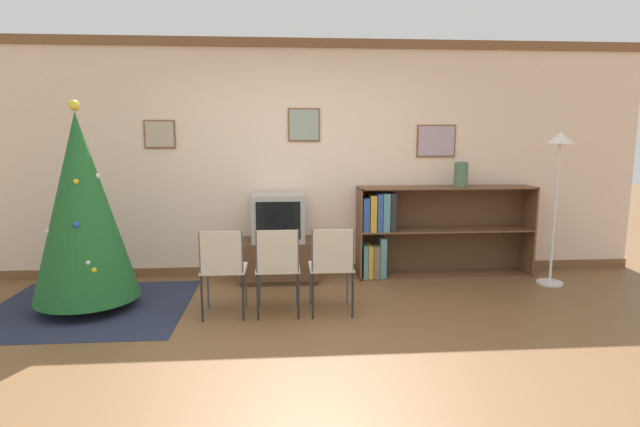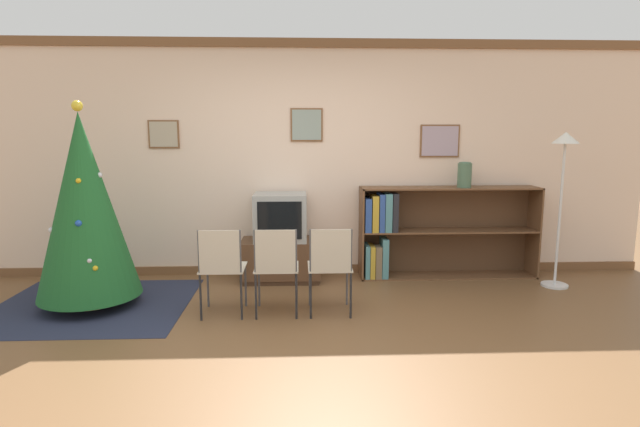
{
  "view_description": "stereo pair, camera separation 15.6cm",
  "coord_description": "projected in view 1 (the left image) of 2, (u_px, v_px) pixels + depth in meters",
  "views": [
    {
      "loc": [
        -0.17,
        -3.66,
        1.65
      ],
      "look_at": [
        0.19,
        1.17,
        0.87
      ],
      "focal_mm": 28.0,
      "sensor_mm": 36.0,
      "label": 1
    },
    {
      "loc": [
        -0.02,
        -3.67,
        1.65
      ],
      "look_at": [
        0.19,
        1.17,
        0.87
      ],
      "focal_mm": 28.0,
      "sensor_mm": 36.0,
      "label": 2
    }
  ],
  "objects": [
    {
      "name": "area_rug",
      "position": [
        90.0,
        308.0,
        4.76
      ],
      "size": [
        1.84,
        1.65,
        0.01
      ],
      "color": "#23283D",
      "rests_on": "ground_plane"
    },
    {
      "name": "folding_chair_left",
      "position": [
        223.0,
        267.0,
        4.45
      ],
      "size": [
        0.4,
        0.4,
        0.82
      ],
      "color": "#BCB29E",
      "rests_on": "ground_plane"
    },
    {
      "name": "television",
      "position": [
        278.0,
        217.0,
        5.56
      ],
      "size": [
        0.58,
        0.48,
        0.53
      ],
      "color": "#9E9E99",
      "rests_on": "tv_console"
    },
    {
      "name": "wall_back",
      "position": [
        298.0,
        160.0,
        5.79
      ],
      "size": [
        8.18,
        0.11,
        2.7
      ],
      "color": "beige",
      "rests_on": "ground_plane"
    },
    {
      "name": "ground_plane",
      "position": [
        307.0,
        348.0,
        3.88
      ],
      "size": [
        24.0,
        24.0,
        0.0
      ],
      "primitive_type": "plane",
      "color": "brown"
    },
    {
      "name": "folding_chair_right",
      "position": [
        332.0,
        265.0,
        4.52
      ],
      "size": [
        0.4,
        0.4,
        0.82
      ],
      "color": "#BCB29E",
      "rests_on": "ground_plane"
    },
    {
      "name": "standing_lamp",
      "position": [
        558.0,
        169.0,
        5.33
      ],
      "size": [
        0.28,
        0.28,
        1.67
      ],
      "color": "silver",
      "rests_on": "ground_plane"
    },
    {
      "name": "bookshelf",
      "position": [
        415.0,
        231.0,
        5.79
      ],
      "size": [
        2.04,
        0.36,
        1.05
      ],
      "color": "brown",
      "rests_on": "ground_plane"
    },
    {
      "name": "vase",
      "position": [
        461.0,
        174.0,
        5.67
      ],
      "size": [
        0.16,
        0.16,
        0.29
      ],
      "color": "#47664C",
      "rests_on": "bookshelf"
    },
    {
      "name": "folding_chair_center",
      "position": [
        278.0,
        266.0,
        4.49
      ],
      "size": [
        0.4,
        0.4,
        0.82
      ],
      "color": "#BCB29E",
      "rests_on": "ground_plane"
    },
    {
      "name": "christmas_tree",
      "position": [
        82.0,
        208.0,
        4.61
      ],
      "size": [
        0.95,
        0.95,
        1.94
      ],
      "color": "maroon",
      "rests_on": "area_rug"
    },
    {
      "name": "tv_console",
      "position": [
        279.0,
        260.0,
        5.64
      ],
      "size": [
        0.88,
        0.49,
        0.47
      ],
      "color": "#412A1A",
      "rests_on": "ground_plane"
    }
  ]
}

